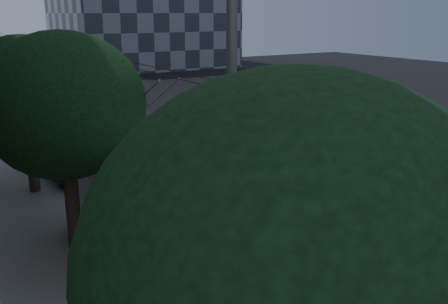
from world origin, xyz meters
name	(u,v)px	position (x,y,z in m)	size (l,w,h in m)	color
ground	(279,231)	(0.00, 0.00, 0.00)	(120.00, 120.00, 0.00)	black
tram_rails	(133,121)	(2.50, 20.00, 0.01)	(4.52, 90.00, 0.02)	gray
overhead_wires	(15,79)	(-4.97, 20.00, 3.47)	(2.23, 90.00, 6.00)	black
trolleybus	(200,228)	(-4.10, -1.70, 1.72)	(3.78, 12.55, 5.63)	silver
pickup_silver	(76,158)	(-4.30, 9.89, 0.86)	(2.87, 6.22, 1.73)	#A2A4A9
car_white_a	(58,142)	(-4.13, 14.07, 0.67)	(1.57, 3.91, 1.33)	silver
car_white_b	(34,113)	(-3.51, 23.16, 0.64)	(1.80, 4.42, 1.28)	silver
car_white_c	(32,102)	(-2.70, 28.02, 0.62)	(1.32, 3.79, 1.25)	#BAB9BE
car_white_d	(11,99)	(-3.98, 29.50, 0.75)	(1.78, 4.42, 1.51)	silver
tree_0	(294,264)	(-6.50, -8.47, 4.43)	(5.33, 5.33, 6.85)	black
tree_1	(64,106)	(-6.50, 2.22, 4.72)	(4.89, 4.89, 6.94)	black
tree_2	(24,86)	(-6.50, 8.35, 4.56)	(4.49, 4.49, 6.60)	black
streetlamp_near	(250,74)	(-4.78, -4.99, 6.28)	(2.52, 0.44, 10.47)	#5F5F62
streetlamp_far	(6,37)	(-5.39, 18.76, 6.01)	(2.42, 0.44, 9.98)	#5F5F62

